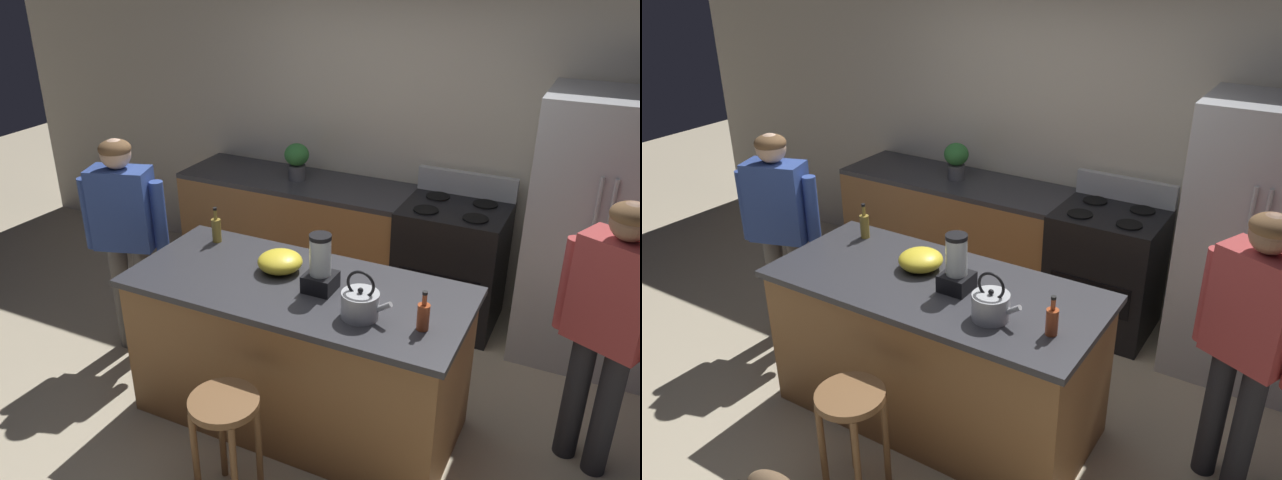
{
  "view_description": "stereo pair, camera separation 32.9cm",
  "coord_description": "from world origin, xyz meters",
  "views": [
    {
      "loc": [
        1.52,
        -2.81,
        2.73
      ],
      "look_at": [
        0.0,
        0.3,
        1.09
      ],
      "focal_mm": 35.94,
      "sensor_mm": 36.0,
      "label": 1
    },
    {
      "loc": [
        1.81,
        -2.65,
        2.73
      ],
      "look_at": [
        0.0,
        0.3,
        1.09
      ],
      "focal_mm": 35.94,
      "sensor_mm": 36.0,
      "label": 2
    }
  ],
  "objects": [
    {
      "name": "person_by_island_left",
      "position": [
        -1.41,
        0.17,
        0.95
      ],
      "size": [
        0.59,
        0.33,
        1.57
      ],
      "color": "#66605B",
      "rests_on": "ground_plane"
    },
    {
      "name": "stove_range",
      "position": [
        0.51,
        1.52,
        0.48
      ],
      "size": [
        0.76,
        0.65,
        1.12
      ],
      "color": "black",
      "rests_on": "ground_plane"
    },
    {
      "name": "bar_stool",
      "position": [
        -0.02,
        -0.74,
        0.51
      ],
      "size": [
        0.36,
        0.36,
        0.65
      ],
      "color": "brown",
      "rests_on": "ground_plane"
    },
    {
      "name": "bottle_cooking_sauce",
      "position": [
        0.79,
        -0.13,
        1.02
      ],
      "size": [
        0.06,
        0.06,
        0.22
      ],
      "color": "#B24C26",
      "rests_on": "kitchen_island"
    },
    {
      "name": "back_wall",
      "position": [
        0.0,
        1.95,
        1.35
      ],
      "size": [
        8.0,
        0.1,
        2.7
      ],
      "primitive_type": "cube",
      "color": "beige",
      "rests_on": "ground_plane"
    },
    {
      "name": "kitchen_island",
      "position": [
        0.0,
        0.0,
        0.47
      ],
      "size": [
        1.98,
        0.88,
        0.94
      ],
      "color": "#9E6B3D",
      "rests_on": "ground_plane"
    },
    {
      "name": "bottle_vinegar",
      "position": [
        -0.73,
        0.28,
        1.03
      ],
      "size": [
        0.06,
        0.06,
        0.24
      ],
      "color": "olive",
      "rests_on": "kitchen_island"
    },
    {
      "name": "ground_plane",
      "position": [
        0.0,
        0.0,
        0.0
      ],
      "size": [
        14.0,
        14.0,
        0.0
      ],
      "primitive_type": "plane",
      "color": "beige"
    },
    {
      "name": "tea_kettle",
      "position": [
        0.46,
        -0.16,
        1.02
      ],
      "size": [
        0.28,
        0.2,
        0.27
      ],
      "color": "#B7BABF",
      "rests_on": "kitchen_island"
    },
    {
      "name": "potted_plant",
      "position": [
        -0.82,
        1.55,
        1.12
      ],
      "size": [
        0.2,
        0.2,
        0.3
      ],
      "color": "#4C4C51",
      "rests_on": "back_counter_run"
    },
    {
      "name": "person_by_sink_right",
      "position": [
        1.63,
        0.36,
        0.97
      ],
      "size": [
        0.57,
        0.37,
        1.6
      ],
      "color": "#26262B",
      "rests_on": "ground_plane"
    },
    {
      "name": "mixing_bowl",
      "position": [
        -0.16,
        0.1,
        1.0
      ],
      "size": [
        0.27,
        0.27,
        0.12
      ],
      "primitive_type": "ellipsoid",
      "color": "yellow",
      "rests_on": "kitchen_island"
    },
    {
      "name": "refrigerator",
      "position": [
        1.49,
        1.5,
        0.94
      ],
      "size": [
        0.9,
        0.73,
        1.87
      ],
      "color": "#B7BABF",
      "rests_on": "ground_plane"
    },
    {
      "name": "back_counter_run",
      "position": [
        -0.8,
        1.55,
        0.47
      ],
      "size": [
        2.0,
        0.64,
        0.94
      ],
      "color": "#9E6B3D",
      "rests_on": "ground_plane"
    },
    {
      "name": "blender_appliance",
      "position": [
        0.15,
        -0.0,
        1.09
      ],
      "size": [
        0.17,
        0.17,
        0.34
      ],
      "color": "black",
      "rests_on": "kitchen_island"
    }
  ]
}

